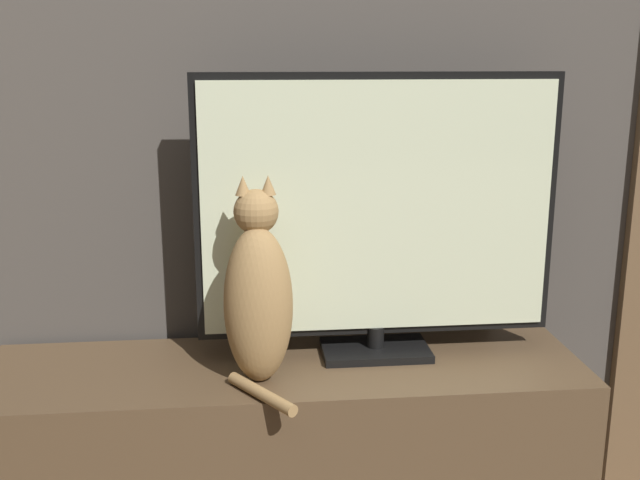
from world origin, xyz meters
name	(u,v)px	position (x,y,z in m)	size (l,w,h in m)	color
wall_back	(276,52)	(0.00, 1.22, 1.30)	(4.80, 0.05, 2.60)	#47423D
tv_stand	(286,461)	(0.00, 0.97, 0.27)	(1.50, 0.42, 0.54)	brown
tv	(378,215)	(0.24, 1.02, 0.91)	(0.91, 0.17, 0.72)	black
cat	(258,296)	(-0.07, 0.89, 0.75)	(0.16, 0.29, 0.49)	#997547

